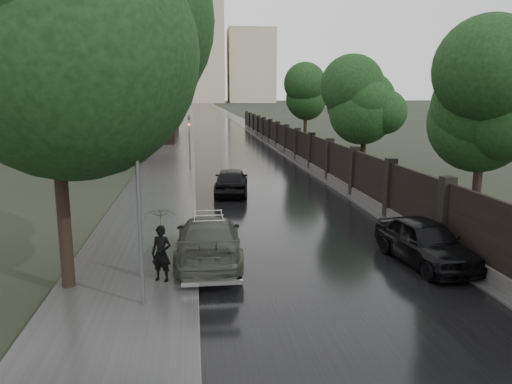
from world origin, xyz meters
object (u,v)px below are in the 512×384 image
(lamp_post, at_px, (139,209))
(hatchback_left, at_px, (231,181))
(tree_left_near, at_px, (51,57))
(traffic_light, at_px, (189,138))
(volga_sedan, at_px, (209,239))
(pedestrian_umbrella, at_px, (160,224))
(tree_right_a, at_px, (484,107))
(car_right_near, at_px, (425,242))
(tree_left_far, at_px, (142,97))
(tree_right_c, at_px, (306,99))
(tree_right_b, at_px, (365,102))

(lamp_post, relative_size, hatchback_left, 1.15)
(tree_left_near, relative_size, traffic_light, 2.29)
(lamp_post, distance_m, volga_sedan, 4.43)
(traffic_light, xyz_separation_m, pedestrian_umbrella, (-0.71, -21.90, -0.54))
(tree_right_a, relative_size, volga_sedan, 1.34)
(tree_right_a, relative_size, traffic_light, 1.75)
(lamp_post, bearing_deg, car_right_near, 15.55)
(tree_left_far, bearing_deg, tree_right_a, -54.83)
(traffic_light, height_order, car_right_near, traffic_light)
(tree_right_c, xyz_separation_m, car_right_near, (-4.10, -36.05, -4.20))
(tree_right_b, distance_m, hatchback_left, 11.87)
(car_right_near, bearing_deg, tree_left_far, 107.05)
(hatchback_left, relative_size, car_right_near, 1.01)
(tree_left_far, relative_size, tree_right_a, 1.05)
(tree_left_far, height_order, lamp_post, tree_left_far)
(tree_left_far, xyz_separation_m, volga_sedan, (4.40, -24.94, -4.48))
(traffic_light, relative_size, car_right_near, 0.91)
(tree_right_c, height_order, volga_sedan, tree_right_c)
(tree_right_b, relative_size, volga_sedan, 1.34)
(tree_right_b, bearing_deg, tree_right_a, -90.00)
(tree_left_near, relative_size, tree_right_b, 1.31)
(tree_right_b, relative_size, hatchback_left, 1.57)
(tree_left_near, xyz_separation_m, lamp_post, (2.20, -1.50, -3.75))
(volga_sedan, bearing_deg, tree_right_c, -105.70)
(tree_left_far, relative_size, pedestrian_umbrella, 2.89)
(tree_right_a, bearing_deg, pedestrian_umbrella, -158.58)
(tree_left_near, relative_size, hatchback_left, 2.05)
(tree_right_b, bearing_deg, hatchback_left, -148.70)
(traffic_light, xyz_separation_m, volga_sedan, (0.70, -19.93, -1.64))
(tree_left_far, distance_m, volga_sedan, 25.72)
(tree_right_c, distance_m, lamp_post, 40.67)
(lamp_post, relative_size, pedestrian_umbrella, 2.00)
(tree_left_far, height_order, car_right_near, tree_left_far)
(tree_right_a, distance_m, pedestrian_umbrella, 13.79)
(hatchback_left, height_order, car_right_near, hatchback_left)
(tree_right_b, relative_size, car_right_near, 1.59)
(hatchback_left, xyz_separation_m, car_right_near, (5.39, -12.28, -0.01))
(tree_right_c, distance_m, traffic_light, 19.26)
(pedestrian_umbrella, bearing_deg, hatchback_left, 98.77)
(tree_left_near, bearing_deg, tree_left_far, 90.85)
(hatchback_left, bearing_deg, traffic_light, -68.97)
(tree_right_c, xyz_separation_m, hatchback_left, (-9.49, -23.77, -4.19))
(tree_right_b, height_order, traffic_light, tree_right_b)
(tree_left_far, distance_m, pedestrian_umbrella, 27.28)
(tree_right_b, bearing_deg, traffic_light, 165.76)
(tree_right_a, relative_size, tree_right_c, 1.00)
(tree_left_near, distance_m, tree_right_a, 15.97)
(tree_right_a, xyz_separation_m, tree_right_b, (0.00, 14.00, 0.00))
(lamp_post, distance_m, pedestrian_umbrella, 1.83)
(tree_right_a, bearing_deg, tree_right_b, 90.00)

